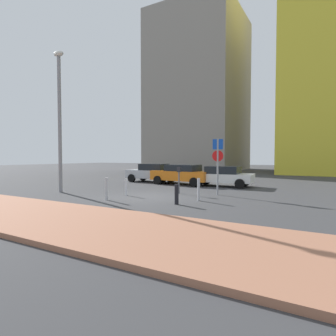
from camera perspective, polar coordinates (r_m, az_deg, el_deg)
name	(u,v)px	position (r m, az deg, el deg)	size (l,w,h in m)	color
ground_plane	(146,197)	(14.38, -4.53, -5.92)	(120.00, 120.00, 0.00)	#38383A
sidewalk_brick	(47,217)	(10.21, -23.62, -9.13)	(40.00, 4.00, 0.14)	#9E664C
parked_car_silver	(152,173)	(22.66, -3.22, -0.93)	(4.20, 2.02, 1.49)	#B7BABF
parked_car_orange	(182,174)	(20.58, 2.83, -1.24)	(4.59, 2.19, 1.47)	orange
parked_car_white	(222,176)	(19.67, 11.09, -1.55)	(4.29, 2.26, 1.40)	white
parking_sign_post	(218,160)	(15.19, 10.16, 1.73)	(0.60, 0.13, 3.04)	gray
parking_meter	(179,177)	(15.54, 2.26, -1.76)	(0.18, 0.14, 1.48)	#4C4C51
street_lamp	(60,111)	(17.42, -21.36, 10.80)	(0.70, 0.36, 8.07)	gray
traffic_bollard_near	(177,194)	(12.05, 1.77, -5.43)	(0.18, 0.18, 0.87)	black
traffic_bollard_mid	(126,187)	(15.00, -8.57, -3.89)	(0.12, 0.12, 0.89)	#B7B7BC
traffic_bollard_far	(107,189)	(13.57, -12.48, -4.21)	(0.14, 0.14, 1.06)	#B7B7BC
traffic_bollard_edge	(199,189)	(13.10, 6.30, -4.40)	(0.13, 0.13, 1.06)	#B7B7BC
building_under_construction	(199,94)	(46.37, 6.37, 14.88)	(13.18, 13.47, 24.28)	gray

